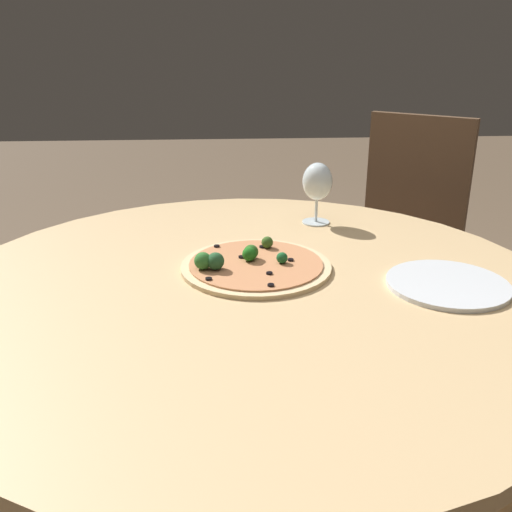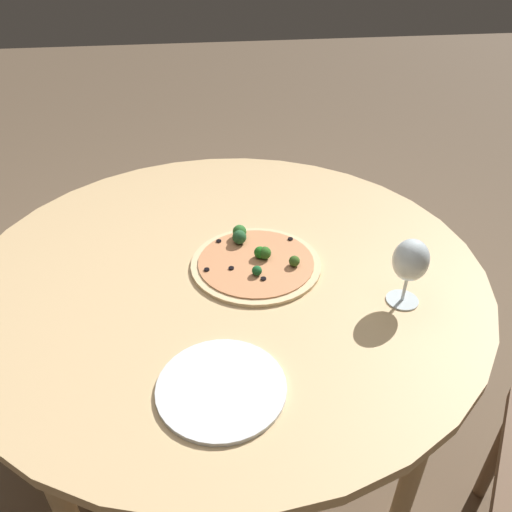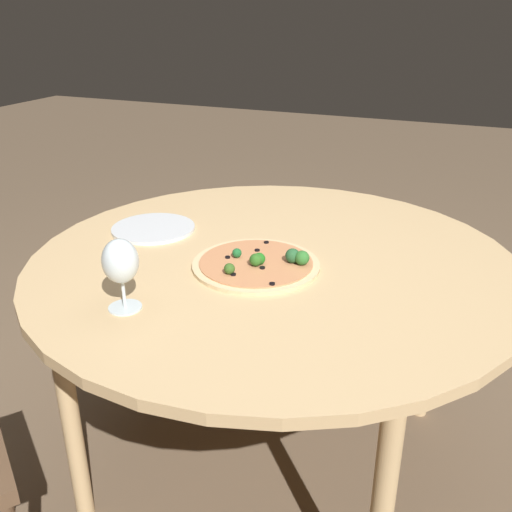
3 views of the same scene
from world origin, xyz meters
TOP-DOWN VIEW (x-y plane):
  - ground_plane at (0.00, 0.00)m, footprint 12.00×12.00m
  - dining_table at (0.00, 0.00)m, footprint 1.33×1.33m
  - pizza at (-0.08, 0.01)m, footprint 0.34×0.34m
  - wine_glass at (-0.40, 0.21)m, footprint 0.08×0.08m
  - plate_near at (0.05, 0.41)m, footprint 0.25×0.25m

SIDE VIEW (x-z plane):
  - ground_plane at x=0.00m, z-range 0.00..0.00m
  - dining_table at x=0.00m, z-range 0.30..1.01m
  - plate_near at x=0.05m, z-range 0.71..0.72m
  - pizza at x=-0.08m, z-range 0.70..0.75m
  - wine_glass at x=-0.40m, z-range 0.74..0.91m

